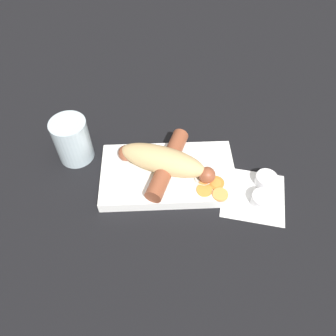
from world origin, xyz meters
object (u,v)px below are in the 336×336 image
bread_roll (162,160)px  drink_glass (72,140)px  condiment_cup_near (262,200)px  food_tray (168,174)px  sausage (166,164)px  condiment_cup_far (266,180)px

bread_roll → drink_glass: bearing=161.6°
bread_roll → condiment_cup_near: size_ratio=4.30×
condiment_cup_near → food_tray: bearing=159.0°
sausage → condiment_cup_far: size_ratio=4.47×
food_tray → bread_roll: bread_roll is taller
food_tray → condiment_cup_near: (0.19, -0.07, -0.00)m
drink_glass → bread_roll: bearing=-18.4°
sausage → condiment_cup_near: (0.19, -0.08, -0.03)m
bread_roll → drink_glass: drink_glass is taller
sausage → bread_roll: bearing=158.0°
condiment_cup_far → condiment_cup_near: bearing=-111.0°
drink_glass → condiment_cup_far: bearing=-13.2°
food_tray → condiment_cup_far: size_ratio=6.32×
condiment_cup_near → drink_glass: (-0.39, 0.14, 0.04)m
sausage → condiment_cup_far: sausage is taller
bread_roll → sausage: 0.01m
sausage → condiment_cup_near: sausage is taller
condiment_cup_far → sausage: bearing=172.1°
food_tray → condiment_cup_far: 0.20m
condiment_cup_near → drink_glass: drink_glass is taller
condiment_cup_near → condiment_cup_far: 0.05m
food_tray → condiment_cup_far: (0.20, -0.02, -0.00)m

